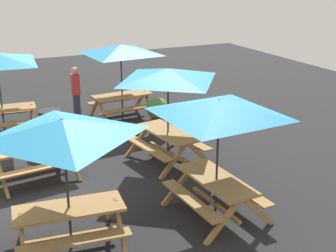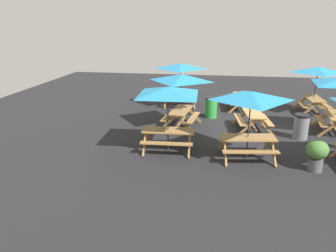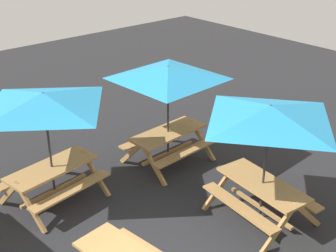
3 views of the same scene
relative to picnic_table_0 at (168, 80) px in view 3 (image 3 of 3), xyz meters
name	(u,v)px [view 3 (image 3 of 3)]	position (x,y,z in m)	size (l,w,h in m)	color
picnic_table_0	(168,80)	(0.00, 0.00, 0.00)	(2.82, 2.82, 2.34)	#A87A44
picnic_table_1	(45,109)	(0.30, 2.73, 0.00)	(2.26, 2.26, 2.34)	#A87A44
picnic_table_7	(269,122)	(-2.77, 0.11, 0.00)	(2.22, 2.22, 2.34)	#A87A44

